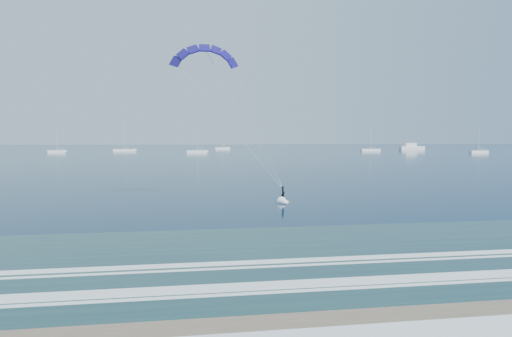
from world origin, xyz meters
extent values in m
cube|color=#1E423F|center=(0.00, 8.00, 0.01)|extent=(600.00, 22.00, 0.03)
cube|color=white|center=(0.00, 1.50, 0.04)|extent=(600.00, 0.90, 0.07)
cube|color=white|center=(0.00, 5.50, 0.04)|extent=(600.00, 1.10, 0.07)
cube|color=white|center=(0.00, 9.50, 0.04)|extent=(600.00, 0.70, 0.07)
cube|color=gold|center=(9.36, 32.67, 0.04)|extent=(1.33, 0.43, 0.08)
imported|color=black|center=(9.36, 32.67, 0.89)|extent=(0.42, 0.61, 1.63)
cone|color=white|center=(9.21, 31.37, 0.08)|extent=(1.31, 1.74, 1.10)
cube|color=white|center=(126.04, 226.10, 1.03)|extent=(14.06, 3.75, 2.06)
cube|color=white|center=(125.04, 226.10, 3.00)|extent=(6.56, 3.00, 1.87)
cylinder|color=silver|center=(125.04, 226.10, 4.94)|extent=(0.16, 0.16, 2.00)
cube|color=white|center=(-58.54, 204.51, 0.60)|extent=(7.53, 2.40, 1.20)
cylinder|color=silver|center=(-58.54, 204.51, 5.85)|extent=(0.18, 0.18, 9.30)
cylinder|color=silver|center=(-57.34, 204.51, 2.00)|extent=(2.60, 0.12, 0.12)
cube|color=white|center=(-30.82, 222.23, 0.60)|extent=(10.88, 2.40, 1.20)
cylinder|color=silver|center=(-30.82, 222.23, 7.79)|extent=(0.18, 0.18, 13.17)
cylinder|color=silver|center=(-29.62, 222.23, 2.00)|extent=(2.60, 0.12, 0.12)
cube|color=white|center=(4.55, 193.40, 0.60)|extent=(9.14, 2.40, 1.20)
cylinder|color=silver|center=(4.55, 193.40, 6.91)|extent=(0.18, 0.18, 11.42)
cylinder|color=silver|center=(5.75, 193.40, 2.00)|extent=(2.60, 0.12, 0.12)
cube|color=white|center=(21.18, 255.21, 0.60)|extent=(8.51, 2.40, 1.20)
cylinder|color=silver|center=(21.18, 255.21, 6.40)|extent=(0.18, 0.18, 10.40)
cylinder|color=silver|center=(22.38, 255.21, 2.00)|extent=(2.60, 0.12, 0.12)
cube|color=white|center=(93.07, 206.58, 0.60)|extent=(10.02, 2.40, 1.20)
cylinder|color=silver|center=(93.07, 206.58, 7.35)|extent=(0.18, 0.18, 12.30)
cylinder|color=silver|center=(94.27, 206.58, 2.00)|extent=(2.60, 0.12, 0.12)
cube|color=white|center=(128.31, 170.06, 0.60)|extent=(8.29, 2.40, 1.20)
cylinder|color=silver|center=(128.31, 170.06, 6.25)|extent=(0.18, 0.18, 10.09)
cylinder|color=silver|center=(129.51, 170.06, 2.00)|extent=(2.60, 0.12, 0.12)
camera|label=1|loc=(-1.02, -14.78, 6.86)|focal=32.00mm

